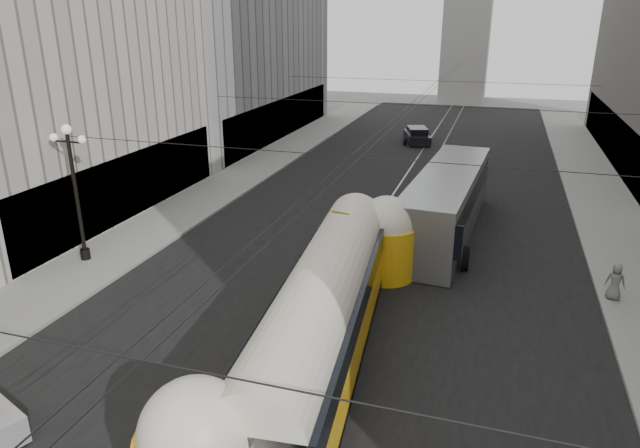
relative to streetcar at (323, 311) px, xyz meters
The scene contains 12 objects.
road 18.99m from the streetcar, 91.52° to the left, with size 20.00×85.00×0.02m, color black.
sidewalk_left 25.70m from the streetcar, 119.17° to the left, with size 4.00×72.00×0.15m, color gray.
sidewalk_right 25.23m from the streetcar, 62.81° to the left, with size 4.00×72.00×0.15m, color gray.
rail_left 19.02m from the streetcar, 93.79° to the left, with size 0.12×85.00×0.04m, color gray.
rail_right 18.98m from the streetcar, 89.24° to the left, with size 0.12×85.00×0.04m, color gray.
lamppost_left_mid 13.95m from the streetcar, 161.47° to the left, with size 1.86×0.44×6.37m.
catenary 18.34m from the streetcar, 91.22° to the left, with size 25.00×72.00×0.23m.
streetcar is the anchor object (origin of this frame).
city_bus 13.61m from the streetcar, 78.66° to the left, with size 3.67×13.48×3.38m.
sedan_white_far 27.30m from the streetcar, 84.28° to the left, with size 3.47×4.75×1.39m.
sedan_dark_far 36.41m from the streetcar, 93.48° to the left, with size 3.12×4.83×1.42m.
pedestrian_sidewalk_right 12.49m from the streetcar, 36.60° to the left, with size 0.75×0.46×1.53m, color slate.
Camera 1 is at (5.40, -2.27, 10.91)m, focal length 32.00 mm.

